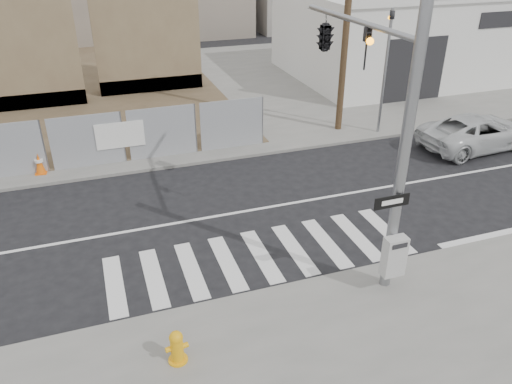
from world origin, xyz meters
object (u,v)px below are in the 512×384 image
object	(u,v)px
auto_shop	(396,33)
suv	(478,132)
traffic_cone_d	(146,147)
fire_hydrant	(177,347)
signal_pole	(348,74)
traffic_cone_c	(39,164)

from	to	relation	value
auto_shop	suv	size ratio (longest dim) A/B	2.39
suv	traffic_cone_d	xyz separation A→B (m)	(-13.04, 3.34, -0.21)
fire_hydrant	traffic_cone_d	xyz separation A→B (m)	(0.91, 10.89, -0.01)
suv	traffic_cone_d	world-z (taller)	suv
signal_pole	fire_hydrant	bearing A→B (deg)	-146.72
signal_pole	auto_shop	world-z (taller)	signal_pole
fire_hydrant	traffic_cone_d	distance (m)	10.93
signal_pole	auto_shop	xyz separation A→B (m)	(11.50, 15.01, -2.25)
traffic_cone_c	signal_pole	bearing A→B (deg)	-39.45
signal_pole	suv	distance (m)	10.23
auto_shop	fire_hydrant	bearing A→B (deg)	-132.37
signal_pole	suv	size ratio (longest dim) A/B	1.39
fire_hydrant	signal_pole	bearing A→B (deg)	24.01
auto_shop	traffic_cone_d	world-z (taller)	auto_shop
auto_shop	traffic_cone_d	size ratio (longest dim) A/B	15.70
signal_pole	auto_shop	bearing A→B (deg)	52.54
traffic_cone_c	suv	bearing A→B (deg)	-10.03
fire_hydrant	suv	world-z (taller)	suv
signal_pole	traffic_cone_d	distance (m)	9.61
signal_pole	traffic_cone_c	bearing A→B (deg)	140.55
signal_pole	traffic_cone_c	size ratio (longest dim) A/B	9.03
signal_pole	suv	world-z (taller)	signal_pole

